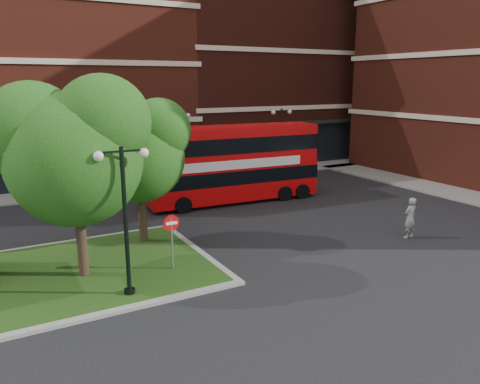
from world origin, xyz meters
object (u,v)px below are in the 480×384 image
woman (410,218)px  car_silver (59,186)px  bus (233,159)px  car_white (231,173)px

woman → car_silver: woman is taller
car_silver → woman: bearing=-137.9°
bus → woman: size_ratio=5.53×
car_white → bus: bearing=148.1°
bus → car_white: 5.69m
bus → woman: 10.56m
bus → car_silver: (-8.81, 6.31, -1.92)m
woman → car_silver: size_ratio=0.50×
bus → car_white: bearing=67.0°
bus → car_white: (2.40, 4.81, -1.87)m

